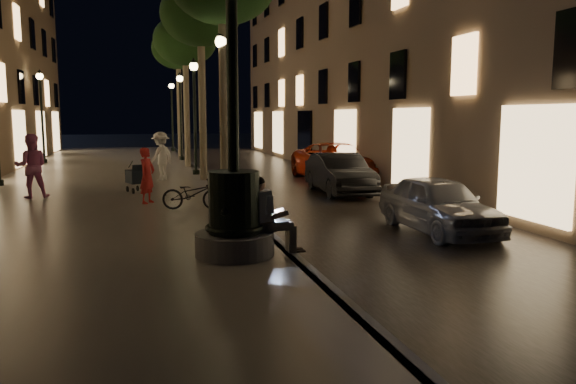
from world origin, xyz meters
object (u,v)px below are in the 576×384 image
object	(u,v)px
seated_man_laptop	(268,213)
lamp_left_c	(41,104)
pedestrian_pink	(31,166)
car_front	(438,204)
lamp_curb_d	(172,107)
lamp_curb_b	(195,101)
car_second	(340,174)
tree_third	(185,41)
pedestrian_red	(147,175)
bicycle	(193,194)
pedestrian_white	(161,156)
car_third	(335,162)
tree_second	(201,16)
stroller	(135,177)
lamp_curb_c	(180,105)
tree_far	(178,49)
lamp_curb_a	(222,94)
fountain_lamppost	(234,199)

from	to	relation	value
seated_man_laptop	lamp_left_c	distance (m)	23.21
pedestrian_pink	seated_man_laptop	bearing A→B (deg)	114.60
car_front	lamp_curb_d	bearing A→B (deg)	98.54
lamp_curb_b	car_second	size ratio (longest dim) A/B	1.15
tree_third	pedestrian_red	size ratio (longest dim) A/B	4.58
lamp_curb_d	pedestrian_red	bearing A→B (deg)	-95.08
lamp_left_c	bicycle	distance (m)	18.20
car_front	pedestrian_white	size ratio (longest dim) A/B	2.07
car_front	car_third	xyz separation A→B (m)	(1.20, 10.35, 0.12)
seated_man_laptop	tree_second	distance (m)	13.16
lamp_left_c	tree_third	bearing A→B (deg)	-29.40
car_third	pedestrian_pink	distance (m)	11.50
tree_second	stroller	size ratio (longest dim) A/B	7.32
lamp_curb_c	pedestrian_pink	distance (m)	14.75
car_third	stroller	bearing A→B (deg)	-157.40
tree_second	bicycle	bearing A→B (deg)	-98.71
tree_second	pedestrian_pink	distance (m)	8.36
tree_third	lamp_curb_c	bearing A→B (deg)	90.00
car_second	pedestrian_pink	bearing A→B (deg)	-178.04
tree_far	pedestrian_red	xyz separation A→B (m)	(-2.17, -17.49, -5.44)
tree_far	lamp_curb_d	size ratio (longest dim) A/B	1.56
lamp_curb_a	tree_third	bearing A→B (deg)	90.00
lamp_curb_a	pedestrian_red	world-z (taller)	lamp_curb_a
tree_third	pedestrian_white	world-z (taller)	tree_third
lamp_curb_c	pedestrian_white	world-z (taller)	lamp_curb_c
lamp_curb_a	pedestrian_pink	distance (m)	6.28
car_third	lamp_curb_a	bearing A→B (deg)	-131.49
tree_second	lamp_curb_d	distance (m)	18.26
lamp_curb_b	car_third	bearing A→B (deg)	-19.45
seated_man_laptop	lamp_curb_b	bearing A→B (deg)	89.65
tree_third	car_second	xyz separation A→B (m)	(4.30, -9.73, -5.45)
pedestrian_pink	pedestrian_white	bearing A→B (deg)	-143.74
pedestrian_pink	lamp_curb_b	bearing A→B (deg)	-141.84
tree_far	car_third	bearing A→B (deg)	-65.59
car_front	car_second	size ratio (longest dim) A/B	0.91
seated_man_laptop	fountain_lamppost	bearing A→B (deg)	180.00
seated_man_laptop	tree_third	distance (m)	18.74
lamp_left_c	pedestrian_red	distance (m)	16.44
lamp_curb_a	pedestrian_white	distance (m)	6.73
fountain_lamppost	bicycle	bearing A→B (deg)	92.96
lamp_curb_a	car_third	distance (m)	8.55
car_second	pedestrian_red	size ratio (longest dim) A/B	2.65
fountain_lamppost	pedestrian_red	bearing A→B (deg)	102.05
tree_third	bicycle	xyz separation A→B (m)	(-0.96, -12.93, -5.52)
stroller	pedestrian_white	distance (m)	3.49
lamp_curb_c	stroller	world-z (taller)	lamp_curb_c
lamp_curb_a	lamp_left_c	world-z (taller)	same
tree_second	car_second	xyz separation A→B (m)	(4.20, -3.73, -5.65)
lamp_curb_b	car_front	size ratio (longest dim) A/B	1.27
tree_third	lamp_curb_c	distance (m)	4.94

